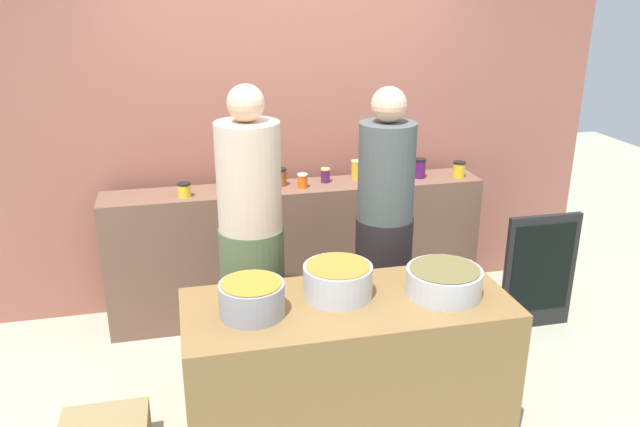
# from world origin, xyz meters

# --- Properties ---
(ground) EXTENTS (12.00, 12.00, 0.00)m
(ground) POSITION_xyz_m (0.00, 0.00, 0.00)
(ground) COLOR #9F9E87
(storefront_wall) EXTENTS (4.80, 0.12, 3.00)m
(storefront_wall) POSITION_xyz_m (0.00, 1.45, 1.50)
(storefront_wall) COLOR #9C5B4B
(storefront_wall) RESTS_ON ground
(display_shelf) EXTENTS (2.70, 0.36, 0.99)m
(display_shelf) POSITION_xyz_m (0.00, 1.10, 0.50)
(display_shelf) COLOR brown
(display_shelf) RESTS_ON ground
(prep_table) EXTENTS (1.70, 0.70, 0.80)m
(prep_table) POSITION_xyz_m (0.00, -0.30, 0.40)
(prep_table) COLOR brown
(prep_table) RESTS_ON ground
(preserve_jar_0) EXTENTS (0.09, 0.09, 0.10)m
(preserve_jar_0) POSITION_xyz_m (-0.78, 1.03, 1.04)
(preserve_jar_0) COLOR yellow
(preserve_jar_0) RESTS_ON display_shelf
(preserve_jar_1) EXTENTS (0.09, 0.09, 0.10)m
(preserve_jar_1) POSITION_xyz_m (-0.50, 1.14, 1.04)
(preserve_jar_1) COLOR #6B9B22
(preserve_jar_1) RESTS_ON display_shelf
(preserve_jar_2) EXTENTS (0.07, 0.07, 0.13)m
(preserve_jar_2) POSITION_xyz_m (-0.30, 1.03, 1.06)
(preserve_jar_2) COLOR olive
(preserve_jar_2) RESTS_ON display_shelf
(preserve_jar_3) EXTENTS (0.08, 0.08, 0.13)m
(preserve_jar_3) POSITION_xyz_m (-0.10, 1.13, 1.05)
(preserve_jar_3) COLOR brown
(preserve_jar_3) RESTS_ON display_shelf
(preserve_jar_4) EXTENTS (0.07, 0.07, 0.10)m
(preserve_jar_4) POSITION_xyz_m (0.04, 1.05, 1.04)
(preserve_jar_4) COLOR #DE5E14
(preserve_jar_4) RESTS_ON display_shelf
(preserve_jar_5) EXTENTS (0.07, 0.07, 0.10)m
(preserve_jar_5) POSITION_xyz_m (0.22, 1.14, 1.04)
(preserve_jar_5) COLOR #4F1C4D
(preserve_jar_5) RESTS_ON display_shelf
(preserve_jar_6) EXTENTS (0.07, 0.07, 0.14)m
(preserve_jar_6) POSITION_xyz_m (0.46, 1.16, 1.06)
(preserve_jar_6) COLOR gold
(preserve_jar_6) RESTS_ON display_shelf
(preserve_jar_7) EXTENTS (0.07, 0.07, 0.10)m
(preserve_jar_7) POSITION_xyz_m (0.57, 1.07, 1.04)
(preserve_jar_7) COLOR #38442E
(preserve_jar_7) RESTS_ON display_shelf
(preserve_jar_8) EXTENTS (0.09, 0.09, 0.13)m
(preserve_jar_8) POSITION_xyz_m (0.67, 1.16, 1.05)
(preserve_jar_8) COLOR olive
(preserve_jar_8) RESTS_ON display_shelf
(preserve_jar_9) EXTENTS (0.08, 0.08, 0.14)m
(preserve_jar_9) POSITION_xyz_m (0.92, 1.09, 1.06)
(preserve_jar_9) COLOR #511552
(preserve_jar_9) RESTS_ON display_shelf
(preserve_jar_10) EXTENTS (0.09, 0.09, 0.12)m
(preserve_jar_10) POSITION_xyz_m (1.21, 1.04, 1.05)
(preserve_jar_10) COLOR gold
(preserve_jar_10) RESTS_ON display_shelf
(cooking_pot_left) EXTENTS (0.33, 0.33, 0.17)m
(cooking_pot_left) POSITION_xyz_m (-0.50, -0.32, 0.88)
(cooking_pot_left) COLOR gray
(cooking_pot_left) RESTS_ON prep_table
(cooking_pot_center) EXTENTS (0.36, 0.36, 0.17)m
(cooking_pot_center) POSITION_xyz_m (-0.04, -0.22, 0.88)
(cooking_pot_center) COLOR #B7B7BC
(cooking_pot_center) RESTS_ON prep_table
(cooking_pot_right) EXTENTS (0.40, 0.40, 0.15)m
(cooking_pot_right) POSITION_xyz_m (0.51, -0.33, 0.87)
(cooking_pot_right) COLOR #B7B7BC
(cooking_pot_right) RESTS_ON prep_table
(cook_with_tongs) EXTENTS (0.38, 0.38, 1.84)m
(cook_with_tongs) POSITION_xyz_m (-0.42, 0.31, 0.83)
(cook_with_tongs) COLOR #4D5F3D
(cook_with_tongs) RESTS_ON ground
(cook_in_cap) EXTENTS (0.36, 0.36, 1.78)m
(cook_in_cap) POSITION_xyz_m (0.42, 0.39, 0.81)
(cook_in_cap) COLOR black
(cook_in_cap) RESTS_ON ground
(chalkboard_sign) EXTENTS (0.54, 0.04, 0.85)m
(chalkboard_sign) POSITION_xyz_m (1.62, 0.49, 0.43)
(chalkboard_sign) COLOR black
(chalkboard_sign) RESTS_ON ground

